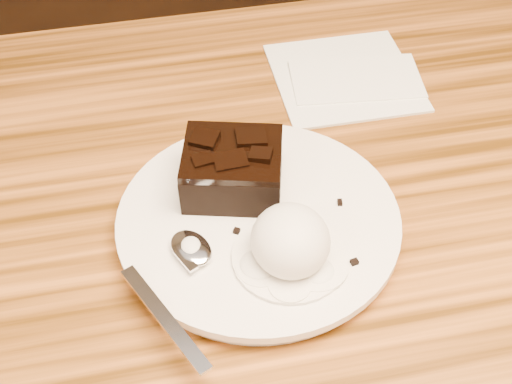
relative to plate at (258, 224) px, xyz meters
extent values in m
cylinder|color=silver|center=(0.00, 0.00, 0.00)|extent=(0.24, 0.24, 0.02)
cube|color=black|center=(-0.01, 0.04, 0.03)|extent=(0.10, 0.09, 0.04)
ellipsoid|color=white|center=(0.01, -0.05, 0.03)|extent=(0.06, 0.07, 0.05)
cylinder|color=white|center=(0.01, -0.05, 0.01)|extent=(0.09, 0.09, 0.00)
cube|color=white|center=(0.14, 0.20, -0.01)|extent=(0.15, 0.15, 0.01)
cube|color=black|center=(0.06, -0.07, 0.01)|extent=(0.01, 0.01, 0.00)
cube|color=black|center=(0.03, -0.04, 0.01)|extent=(0.01, 0.01, 0.00)
cube|color=black|center=(0.07, 0.00, 0.01)|extent=(0.00, 0.01, 0.00)
cube|color=black|center=(-0.02, -0.01, 0.01)|extent=(0.01, 0.01, 0.00)
camera|label=1|loc=(-0.09, -0.40, 0.47)|focal=50.70mm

